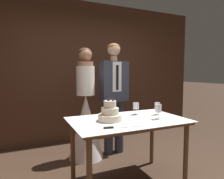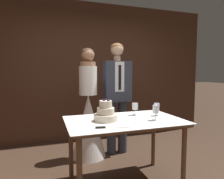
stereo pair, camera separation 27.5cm
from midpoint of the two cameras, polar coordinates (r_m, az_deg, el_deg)
name	(u,v)px [view 2 (the right image)]	position (r m, az deg, el deg)	size (l,w,h in m)	color
wall_back	(91,72)	(4.06, -4.10, 5.07)	(5.10, 0.12, 2.71)	#472B1E
cake_table	(124,127)	(2.40, 6.89, -10.73)	(1.36, 0.85, 0.79)	brown
tiered_cake	(106,113)	(2.30, 1.62, -6.88)	(0.28, 0.28, 0.25)	beige
cake_knife	(107,127)	(2.02, 2.57, -10.80)	(0.39, 0.09, 0.02)	silver
wine_glass_near	(135,107)	(2.63, 9.58, -4.96)	(0.08, 0.08, 0.16)	silver
wine_glass_middle	(157,107)	(2.65, 15.61, -4.97)	(0.07, 0.07, 0.16)	silver
wine_glass_far	(156,109)	(2.41, 15.63, -5.55)	(0.07, 0.07, 0.18)	silver
bride	(88,118)	(3.19, -4.29, -8.02)	(0.54, 0.54, 1.72)	white
groom	(117,92)	(3.27, 3.84, -0.76)	(0.43, 0.25, 1.82)	#333847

